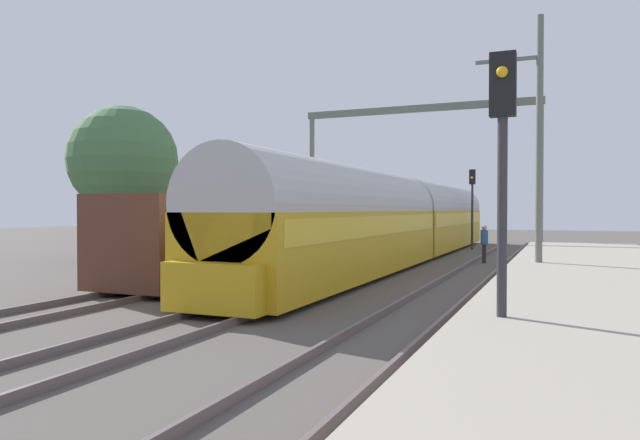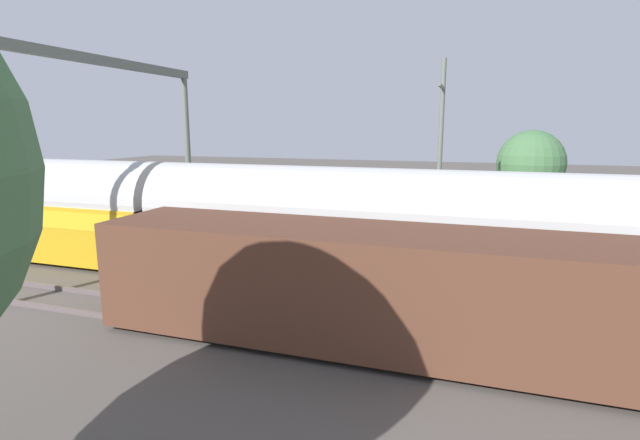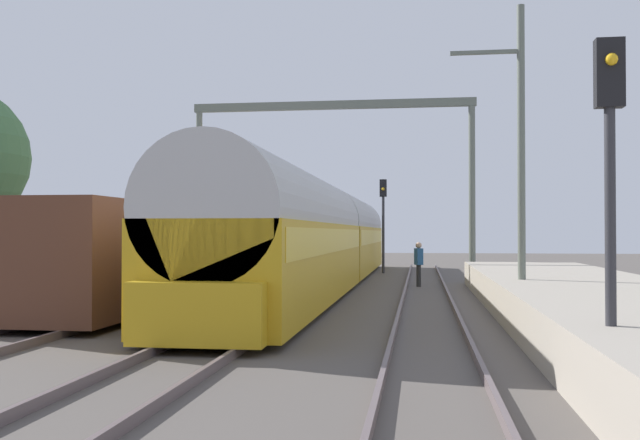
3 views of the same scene
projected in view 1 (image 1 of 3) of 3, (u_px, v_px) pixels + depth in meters
name	position (u px, v px, depth m)	size (l,w,h in m)	color
ground	(263.00, 304.00, 14.90)	(120.00, 120.00, 0.00)	#544D48
track_far_west	(137.00, 293.00, 16.44)	(1.52, 60.00, 0.16)	#5F5253
track_west	(263.00, 301.00, 14.90)	(1.52, 60.00, 0.16)	#5F5253
track_east	(418.00, 312.00, 13.35)	(1.52, 60.00, 0.16)	#5F5253
platform	(598.00, 293.00, 13.72)	(4.40, 28.00, 0.90)	#A39989
passenger_train	(403.00, 219.00, 27.83)	(2.93, 32.85, 3.82)	gold
freight_car	(241.00, 235.00, 21.66)	(2.80, 13.00, 2.70)	#563323
person_crossing	(484.00, 240.00, 26.36)	(0.36, 0.46, 1.73)	#272727
railway_signal_near	(502.00, 169.00, 8.26)	(0.36, 0.30, 4.64)	#2D2D33
railway_signal_far	(472.00, 198.00, 35.47)	(0.36, 0.30, 4.86)	#2D2D33
catenary_gantry	(418.00, 148.00, 30.43)	(12.41, 0.28, 7.86)	slate
catenary_pole_east_mid	(538.00, 150.00, 16.80)	(1.90, 0.20, 8.00)	slate
tree_west_background	(123.00, 160.00, 28.36)	(5.24, 5.24, 7.45)	#4C3826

